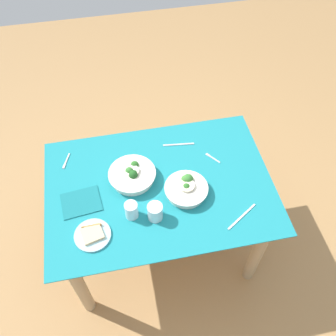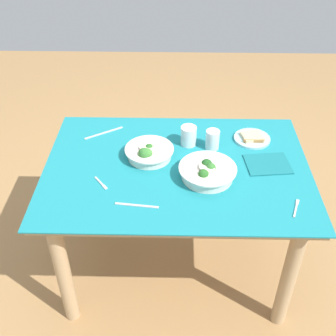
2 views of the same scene
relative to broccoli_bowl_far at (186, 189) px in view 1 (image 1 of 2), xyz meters
The scene contains 12 objects.
ground_plane 0.75m from the broccoli_bowl_far, 26.71° to the right, with size 6.00×6.00×0.00m, color #9E7547.
dining_table 0.21m from the broccoli_bowl_far, 26.71° to the right, with size 1.23×0.86×0.70m.
broccoli_bowl_far is the anchor object (origin of this frame).
broccoli_bowl_near 0.30m from the broccoli_bowl_far, 27.95° to the right, with size 0.26×0.26×0.09m.
bread_side_plate 0.54m from the broccoli_bowl_far, 17.66° to the left, with size 0.18×0.18×0.03m.
water_glass_center 0.22m from the broccoli_bowl_far, 32.14° to the left, with size 0.08×0.08×0.10m, color silver.
water_glass_side 0.32m from the broccoli_bowl_far, 15.84° to the left, with size 0.07×0.07×0.10m, color silver.
fork_by_far_bowl 0.71m from the broccoli_bowl_far, 28.10° to the right, with size 0.05×0.11×0.00m.
fork_by_near_bowl 0.28m from the broccoli_bowl_far, 135.14° to the right, with size 0.07×0.09×0.00m.
table_knife_left 0.32m from the broccoli_bowl_far, 140.09° to the left, with size 0.21×0.01×0.00m, color #B7B7BC.
table_knife_right 0.34m from the broccoli_bowl_far, 95.45° to the right, with size 0.18×0.01×0.00m, color #B7B7BC.
napkin_folded_upper 0.56m from the broccoli_bowl_far, ahead, with size 0.20×0.16×0.01m, color #156870.
Camera 1 is at (0.18, 1.13, 2.35)m, focal length 39.46 mm.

